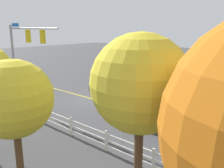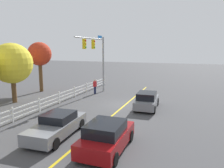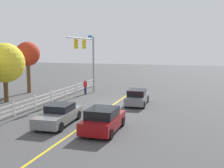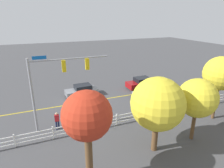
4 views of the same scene
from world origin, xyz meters
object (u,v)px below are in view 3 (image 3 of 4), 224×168
(car_0, at_px, (103,120))
(pedestrian, at_px, (85,86))
(car_1, at_px, (59,115))
(tree_3, at_px, (28,55))
(tree_0, at_px, (5,63))
(car_2, at_px, (137,97))

(car_0, distance_m, pedestrian, 14.13)
(car_1, bearing_deg, tree_3, -140.77)
(car_0, xyz_separation_m, tree_0, (6.05, 12.26, 3.10))
(tree_3, bearing_deg, car_0, -130.65)
(car_0, distance_m, car_2, 8.57)
(tree_0, bearing_deg, tree_3, 11.52)
(pedestrian, bearing_deg, tree_3, 14.14)
(car_0, bearing_deg, tree_0, 63.11)
(car_2, bearing_deg, pedestrian, 57.27)
(car_2, bearing_deg, tree_3, 75.11)
(car_1, relative_size, tree_0, 0.81)
(car_1, relative_size, tree_3, 0.78)
(car_1, xyz_separation_m, pedestrian, (11.88, 3.05, 0.26))
(car_1, xyz_separation_m, tree_3, (10.82, 9.87, 3.87))
(car_2, relative_size, pedestrian, 2.45)
(pedestrian, bearing_deg, tree_0, 53.87)
(car_1, distance_m, tree_0, 10.78)
(car_1, bearing_deg, car_0, 76.41)
(car_2, relative_size, tree_3, 0.69)
(car_0, bearing_deg, tree_3, 48.75)
(car_2, height_order, tree_0, tree_0)
(pedestrian, bearing_deg, car_2, 155.54)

